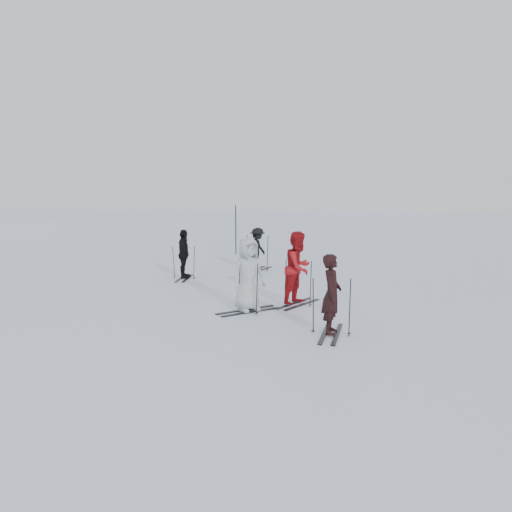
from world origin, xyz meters
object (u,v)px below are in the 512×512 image
at_px(skier_uphill_left, 184,255).
at_px(piste_marker, 236,230).
at_px(skier_red, 298,269).
at_px(skier_grey, 248,276).
at_px(skier_near_dark, 332,295).
at_px(skier_uphill_far, 258,249).

xyz_separation_m(skier_uphill_left, piste_marker, (-0.49, 6.80, 0.32)).
bearing_deg(skier_red, skier_grey, 157.42).
bearing_deg(skier_near_dark, piste_marker, 25.32).
relative_size(skier_red, skier_grey, 1.05).
distance_m(skier_red, skier_uphill_far, 5.81).
xyz_separation_m(skier_grey, piste_marker, (-3.95, 10.59, 0.24)).
xyz_separation_m(skier_near_dark, skier_red, (-1.21, 2.50, 0.12)).
xyz_separation_m(skier_near_dark, piste_marker, (-6.17, 11.99, 0.32)).
distance_m(skier_uphill_left, piste_marker, 6.83).
bearing_deg(skier_uphill_left, skier_uphill_far, -49.18).
xyz_separation_m(skier_red, skier_uphill_far, (-2.63, 5.18, -0.16)).
xyz_separation_m(skier_uphill_far, piste_marker, (-2.33, 4.31, 0.36)).
bearing_deg(skier_red, skier_uphill_far, 47.24).
xyz_separation_m(skier_uphill_left, skier_uphill_far, (1.85, 2.49, -0.04)).
bearing_deg(skier_near_dark, skier_grey, 55.93).
xyz_separation_m(skier_grey, skier_uphill_far, (-1.61, 6.27, -0.11)).
xyz_separation_m(skier_near_dark, skier_uphill_left, (-5.69, 5.19, -0.00)).
bearing_deg(skier_near_dark, skier_red, 23.93).
distance_m(skier_near_dark, skier_uphill_far, 8.58).
xyz_separation_m(skier_near_dark, skier_uphill_far, (-3.84, 7.67, -0.04)).
distance_m(skier_grey, skier_uphill_far, 6.48).
bearing_deg(skier_near_dark, skier_uphill_left, 45.72).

